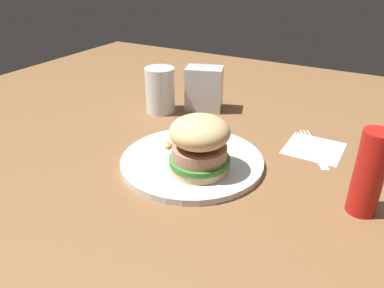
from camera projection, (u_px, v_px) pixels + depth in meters
The scene contains 9 objects.
ground_plane at pixel (177, 163), 0.70m from camera, with size 1.60×1.60×0.00m, color brown.
plate at pixel (192, 161), 0.70m from camera, with size 0.27×0.27×0.01m, color silver.
sandwich at pixel (200, 144), 0.63m from camera, with size 0.11×0.11×0.10m.
fries_pile at pixel (182, 143), 0.74m from camera, with size 0.07×0.07×0.01m.
napkin at pixel (314, 148), 0.75m from camera, with size 0.11×0.11×0.00m, color white.
fork at pixel (314, 147), 0.75m from camera, with size 0.16×0.09×0.00m.
drink_glass at pixel (160, 92), 0.91m from camera, with size 0.07×0.07×0.11m.
napkin_dispenser at pixel (204, 89), 0.92m from camera, with size 0.09×0.06×0.11m, color #B7BABF.
ketchup_bottle at pixel (369, 173), 0.54m from camera, with size 0.04×0.04×0.14m, color #B21914.
Camera 1 is at (0.51, 0.32, 0.36)m, focal length 34.40 mm.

